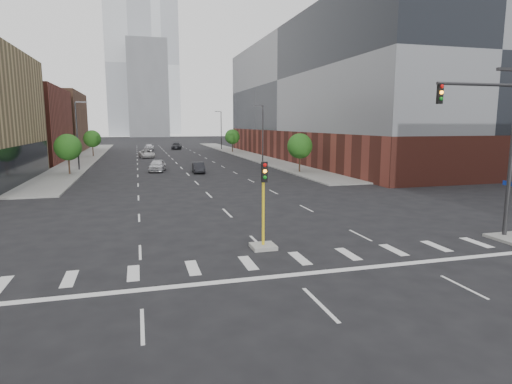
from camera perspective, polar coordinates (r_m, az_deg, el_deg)
name	(u,v)px	position (r m, az deg, el deg)	size (l,w,h in m)	color
ground	(347,331)	(13.95, 12.00, -17.63)	(400.00, 400.00, 0.00)	black
sidewalk_left_far	(87,157)	(85.70, -21.60, 4.37)	(5.00, 92.00, 0.15)	gray
sidewalk_right_far	(244,154)	(87.74, -1.67, 5.10)	(5.00, 92.00, 0.15)	gray
building_left_far_b	(33,122)	(105.23, -27.64, 8.25)	(20.00, 24.00, 13.00)	brown
building_right_main	(341,96)	(79.48, 11.27, 12.40)	(24.00, 70.00, 22.00)	brown
tower_left	(129,65)	(232.78, -16.53, 15.87)	(22.00, 22.00, 70.00)	#B2B7BC
tower_right	(161,67)	(273.55, -12.53, 16.02)	(20.00, 20.00, 80.00)	#B2B7BC
tower_mid	(148,89)	(211.66, -14.23, 13.13)	(18.00, 18.00, 44.00)	slate
median_traffic_signal	(263,230)	(21.47, 0.99, -5.06)	(1.20, 1.20, 4.40)	#999993
mast_arm_signal	(500,135)	(26.18, 29.78, 6.64)	(5.12, 0.90, 9.07)	#2D2D30
streetlight_right_a	(262,131)	(68.77, 0.84, 8.11)	(1.60, 0.22, 9.07)	#2D2D30
streetlight_right_b	(221,129)	(102.83, -4.71, 8.42)	(1.60, 0.22, 9.07)	#2D2D30
streetlight_left	(78,133)	(61.46, -22.69, 7.29)	(1.60, 0.22, 9.07)	#2D2D30
tree_left_near	(68,147)	(56.64, -23.79, 5.49)	(3.20, 3.20, 4.85)	#382619
tree_left_far	(92,139)	(86.42, -21.00, 6.65)	(3.20, 3.20, 4.85)	#382619
tree_right_near	(300,146)	(54.82, 5.87, 6.11)	(3.20, 3.20, 4.85)	#382619
tree_right_far	(232,137)	(93.19, -3.17, 7.37)	(3.20, 3.20, 4.85)	#382619
car_near_left	(157,165)	(57.59, -13.01, 3.49)	(1.90, 4.72, 1.61)	silver
car_mid_right	(198,168)	(55.06, -7.69, 3.25)	(1.42, 4.06, 1.34)	black
car_far_left	(147,154)	(81.37, -14.39, 4.96)	(2.40, 5.21, 1.45)	silver
car_deep_right	(177,146)	(106.12, -10.55, 6.05)	(2.27, 5.58, 1.62)	black
car_distant	(149,147)	(102.25, -14.06, 5.83)	(1.96, 4.86, 1.66)	#BCBCC2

